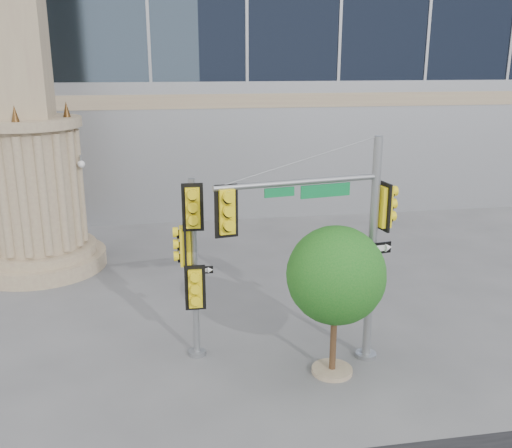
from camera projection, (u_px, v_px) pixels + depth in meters
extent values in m
plane|color=#545456|center=(257.00, 396.00, 12.14)|extent=(120.00, 120.00, 0.00)
cylinder|color=gray|center=(41.00, 260.00, 19.61)|extent=(4.40, 4.40, 0.50)
cylinder|color=gray|center=(40.00, 249.00, 19.50)|extent=(3.80, 3.80, 0.30)
cylinder|color=gray|center=(33.00, 188.00, 18.90)|extent=(3.00, 3.00, 4.00)
cylinder|color=gray|center=(26.00, 122.00, 18.30)|extent=(3.50, 3.50, 0.30)
cone|color=#472D14|center=(66.00, 109.00, 18.40)|extent=(0.24, 0.24, 0.50)
cylinder|color=slate|center=(366.00, 355.00, 13.74)|extent=(0.50, 0.50, 0.11)
cylinder|color=slate|center=(372.00, 253.00, 13.02)|extent=(0.19, 0.19, 5.31)
cylinder|color=slate|center=(299.00, 182.00, 11.93)|extent=(3.69, 0.74, 0.12)
cube|color=#0E773A|center=(326.00, 191.00, 12.18)|extent=(1.14, 0.23, 0.28)
cube|color=yellow|center=(226.00, 211.00, 11.56)|extent=(0.52, 0.33, 1.11)
cube|color=yellow|center=(384.00, 207.00, 12.80)|extent=(0.33, 0.52, 1.11)
cube|color=black|center=(375.00, 249.00, 12.87)|extent=(0.81, 0.16, 0.27)
cube|color=#B4101D|center=(373.00, 274.00, 13.04)|extent=(0.28, 0.07, 0.41)
cylinder|color=slate|center=(197.00, 353.00, 13.84)|extent=(0.42, 0.42, 0.10)
cylinder|color=slate|center=(194.00, 271.00, 13.24)|extent=(0.16, 0.16, 4.36)
cube|color=yellow|center=(193.00, 207.00, 12.62)|extent=(0.49, 0.26, 1.09)
cube|color=yellow|center=(185.00, 246.00, 13.05)|extent=(0.26, 0.49, 1.09)
cube|color=yellow|center=(195.00, 288.00, 13.16)|extent=(0.49, 0.26, 1.09)
cube|color=black|center=(201.00, 270.00, 13.15)|extent=(0.54, 0.04, 0.17)
cylinder|color=gray|center=(332.00, 370.00, 13.05)|extent=(0.93, 0.93, 0.10)
cylinder|color=#382314|center=(333.00, 335.00, 12.81)|extent=(0.15, 0.15, 1.87)
sphere|color=#145716|center=(336.00, 275.00, 12.40)|extent=(2.18, 2.18, 2.18)
sphere|color=#145716|center=(352.00, 283.00, 12.81)|extent=(1.35, 1.35, 1.35)
sphere|color=#145716|center=(323.00, 292.00, 12.17)|extent=(1.14, 1.14, 1.14)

